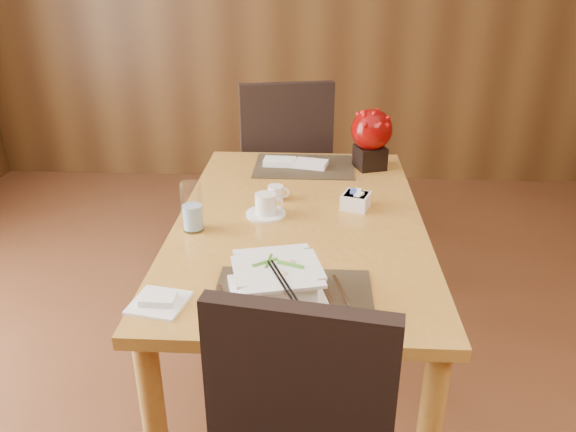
# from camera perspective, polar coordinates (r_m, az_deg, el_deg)

# --- Properties ---
(dining_table) EXTENTS (0.90, 1.50, 0.75)m
(dining_table) POSITION_cam_1_polar(r_m,az_deg,el_deg) (2.12, 1.17, -2.51)
(dining_table) COLOR #C38836
(dining_table) RESTS_ON ground
(placemat_near) EXTENTS (0.45, 0.33, 0.01)m
(placemat_near) POSITION_cam_1_polar(r_m,az_deg,el_deg) (1.59, 0.49, -8.40)
(placemat_near) COLOR black
(placemat_near) RESTS_ON dining_table
(placemat_far) EXTENTS (0.45, 0.33, 0.01)m
(placemat_far) POSITION_cam_1_polar(r_m,az_deg,el_deg) (2.58, 1.63, 5.07)
(placemat_far) COLOR black
(placemat_far) RESTS_ON dining_table
(soup_setting) EXTENTS (0.31, 0.31, 0.11)m
(soup_setting) POSITION_cam_1_polar(r_m,az_deg,el_deg) (1.57, -1.08, -6.85)
(soup_setting) COLOR white
(soup_setting) RESTS_ON dining_table
(coffee_cup) EXTENTS (0.15, 0.15, 0.08)m
(coffee_cup) POSITION_cam_1_polar(r_m,az_deg,el_deg) (2.08, -2.27, 1.00)
(coffee_cup) COLOR white
(coffee_cup) RESTS_ON dining_table
(water_glass) EXTENTS (0.10, 0.10, 0.18)m
(water_glass) POSITION_cam_1_polar(r_m,az_deg,el_deg) (1.97, -9.72, 0.90)
(water_glass) COLOR white
(water_glass) RESTS_ON dining_table
(creamer_jug) EXTENTS (0.09, 0.09, 0.06)m
(creamer_jug) POSITION_cam_1_polar(r_m,az_deg,el_deg) (2.22, -1.27, 2.38)
(creamer_jug) COLOR white
(creamer_jug) RESTS_ON dining_table
(sugar_caddy) EXTENTS (0.12, 0.12, 0.06)m
(sugar_caddy) POSITION_cam_1_polar(r_m,az_deg,el_deg) (2.16, 6.91, 1.54)
(sugar_caddy) COLOR white
(sugar_caddy) RESTS_ON dining_table
(berry_decor) EXTENTS (0.18, 0.18, 0.27)m
(berry_decor) POSITION_cam_1_polar(r_m,az_deg,el_deg) (2.55, 8.46, 8.11)
(berry_decor) COLOR black
(berry_decor) RESTS_ON dining_table
(napkins_far) EXTENTS (0.30, 0.15, 0.03)m
(napkins_far) POSITION_cam_1_polar(r_m,az_deg,el_deg) (2.58, 0.96, 5.42)
(napkins_far) COLOR white
(napkins_far) RESTS_ON dining_table
(bread_plate) EXTENTS (0.17, 0.17, 0.01)m
(bread_plate) POSITION_cam_1_polar(r_m,az_deg,el_deg) (1.61, -13.00, -8.60)
(bread_plate) COLOR white
(bread_plate) RESTS_ON dining_table
(far_chair) EXTENTS (0.59, 0.59, 1.07)m
(far_chair) POSITION_cam_1_polar(r_m,az_deg,el_deg) (3.07, -0.50, 5.32)
(far_chair) COLOR black
(far_chair) RESTS_ON ground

